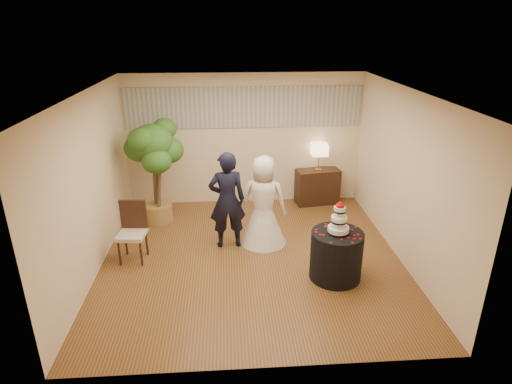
{
  "coord_description": "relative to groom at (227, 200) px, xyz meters",
  "views": [
    {
      "loc": [
        -0.38,
        -6.35,
        3.78
      ],
      "look_at": [
        0.1,
        0.4,
        1.05
      ],
      "focal_mm": 30.0,
      "sensor_mm": 36.0,
      "label": 1
    }
  ],
  "objects": [
    {
      "name": "wall_left",
      "position": [
        -2.1,
        -0.47,
        0.52
      ],
      "size": [
        0.06,
        5.0,
        2.8
      ],
      "primitive_type": "cube",
      "color": "beige",
      "rests_on": "ground"
    },
    {
      "name": "table_lamp",
      "position": [
        1.98,
        1.79,
        0.18
      ],
      "size": [
        0.33,
        0.33,
        0.58
      ],
      "primitive_type": null,
      "color": "#D6BA8D",
      "rests_on": "console"
    },
    {
      "name": "floor",
      "position": [
        0.4,
        -0.47,
        -0.88
      ],
      "size": [
        5.0,
        5.0,
        0.0
      ],
      "primitive_type": "cube",
      "color": "brown",
      "rests_on": "ground"
    },
    {
      "name": "wall_back",
      "position": [
        0.4,
        2.03,
        0.52
      ],
      "size": [
        5.0,
        0.06,
        2.8
      ],
      "primitive_type": "cube",
      "color": "beige",
      "rests_on": "ground"
    },
    {
      "name": "bride",
      "position": [
        0.64,
        0.08,
        -0.06
      ],
      "size": [
        1.0,
        1.0,
        1.64
      ],
      "primitive_type": "imported",
      "rotation": [
        0.0,
        0.0,
        2.91
      ],
      "color": "white",
      "rests_on": "floor"
    },
    {
      "name": "wedding_cake",
      "position": [
        1.67,
        -1.15,
        0.16
      ],
      "size": [
        0.33,
        0.33,
        0.52
      ],
      "primitive_type": null,
      "color": "white",
      "rests_on": "cake_table"
    },
    {
      "name": "wall_right",
      "position": [
        2.9,
        -0.47,
        0.52
      ],
      "size": [
        0.06,
        5.0,
        2.8
      ],
      "primitive_type": "cube",
      "color": "beige",
      "rests_on": "ground"
    },
    {
      "name": "groom",
      "position": [
        0.0,
        0.0,
        0.0
      ],
      "size": [
        0.68,
        0.48,
        1.75
      ],
      "primitive_type": "imported",
      "rotation": [
        0.0,
        0.0,
        3.25
      ],
      "color": "black",
      "rests_on": "floor"
    },
    {
      "name": "mural_border",
      "position": [
        0.4,
        2.01,
        1.22
      ],
      "size": [
        4.9,
        0.02,
        0.85
      ],
      "primitive_type": "cube",
      "color": "#A8A99D",
      "rests_on": "wall_back"
    },
    {
      "name": "cake_table",
      "position": [
        1.67,
        -1.15,
        -0.49
      ],
      "size": [
        0.92,
        0.92,
        0.78
      ],
      "primitive_type": "cylinder",
      "rotation": [
        0.0,
        0.0,
        -0.15
      ],
      "color": "black",
      "rests_on": "floor"
    },
    {
      "name": "side_chair",
      "position": [
        -1.59,
        -0.4,
        -0.37
      ],
      "size": [
        0.51,
        0.52,
        1.01
      ],
      "primitive_type": null,
      "rotation": [
        0.0,
        0.0,
        -0.09
      ],
      "color": "black",
      "rests_on": "floor"
    },
    {
      "name": "ficus_tree",
      "position": [
        -1.39,
        1.11,
        0.17
      ],
      "size": [
        1.39,
        1.39,
        2.09
      ],
      "primitive_type": null,
      "rotation": [
        0.0,
        0.0,
        -0.95
      ],
      "color": "#2E5E1E",
      "rests_on": "floor"
    },
    {
      "name": "ceiling",
      "position": [
        0.4,
        -0.47,
        1.92
      ],
      "size": [
        5.0,
        5.0,
        0.0
      ],
      "primitive_type": "cube",
      "color": "white",
      "rests_on": "wall_back"
    },
    {
      "name": "wall_front",
      "position": [
        0.4,
        -2.97,
        0.52
      ],
      "size": [
        5.0,
        0.06,
        2.8
      ],
      "primitive_type": "cube",
      "color": "beige",
      "rests_on": "ground"
    },
    {
      "name": "console",
      "position": [
        1.98,
        1.79,
        -0.49
      ],
      "size": [
        0.98,
        0.54,
        0.77
      ],
      "primitive_type": "cube",
      "rotation": [
        0.0,
        0.0,
        0.15
      ],
      "color": "black",
      "rests_on": "floor"
    }
  ]
}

